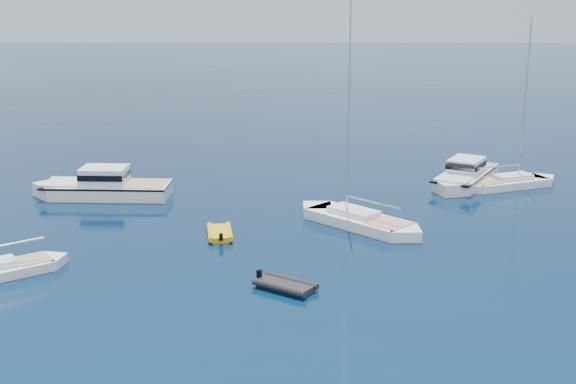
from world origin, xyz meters
name	(u,v)px	position (x,y,z in m)	size (l,w,h in m)	color
motor_cruiser_centre	(103,197)	(-11.71, 30.53, 0.00)	(3.53, 11.54, 3.03)	white
motor_cruiser_distant	(464,184)	(17.32, 34.53, 0.00)	(3.21, 10.49, 2.75)	silver
sailboat_mid_r	(358,226)	(7.57, 23.22, 0.00)	(2.83, 10.90, 16.02)	white
sailboat_centre	(508,187)	(20.72, 33.62, 0.00)	(2.48, 9.56, 14.05)	white
tender_yellow	(220,236)	(-1.71, 20.93, 0.00)	(1.91, 3.44, 0.95)	#ECB00D
tender_grey_near	(285,289)	(2.64, 11.94, 0.00)	(1.92, 3.48, 0.95)	black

